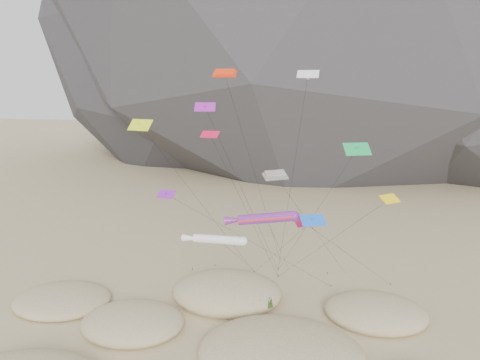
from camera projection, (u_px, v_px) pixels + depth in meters
The scene contains 8 objects.
dunes at pixel (210, 353), 43.86m from camera, with size 50.81×38.60×3.82m.
dune_grass at pixel (213, 351), 44.09m from camera, with size 43.16×29.24×1.60m.
kite_stakes at pixel (282, 274), 63.22m from camera, with size 26.57×4.04×0.30m.
rainbow_tube_kite at pixel (264, 218), 43.46m from camera, with size 7.06×21.20×14.04m.
white_tube_kite at pixel (216, 240), 45.45m from camera, with size 6.91×19.22×11.34m.
orange_parafoil at pixel (226, 76), 51.06m from camera, with size 6.50×13.29×27.06m.
multi_parafoil at pixel (276, 177), 46.26m from camera, with size 9.13×17.67×17.13m.
delta_kites at pixel (263, 159), 47.09m from camera, with size 29.71×20.67×26.81m.
Camera 1 is at (7.90, -34.81, 25.81)m, focal length 35.00 mm.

